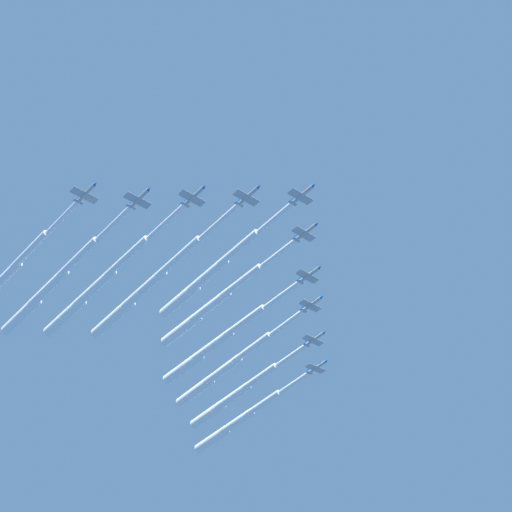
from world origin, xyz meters
The scene contains 10 objects.
jet_lead centered at (16.27, 8.15, 191.67)m, with size 72.00×17.30×3.97m.
jet_port_inner centered at (29.64, 0.07, 192.65)m, with size 73.55×19.31×3.92m.
jet_starboard_inner centered at (32.37, 22.86, 191.12)m, with size 84.34×19.45×3.95m.
jet_port_mid centered at (43.96, -8.85, 189.94)m, with size 76.51×20.03×3.87m.
jet_starboard_mid centered at (40.03, 36.67, 190.98)m, with size 83.76×20.19×3.90m.
jet_port_outer centered at (56.18, -19.56, 191.79)m, with size 76.21×18.06×3.89m.
jet_starboard_outer centered at (46.32, 49.50, 189.97)m, with size 81.04×19.48×3.93m.
jet_trail_port centered at (65.39, -29.39, 190.09)m, with size 71.34×17.40×3.89m.
jet_trail_starboard centered at (52.52, 62.72, 192.30)m, with size 78.21×19.33×3.90m.
jet_tail_end centered at (78.93, -38.81, 190.28)m, with size 73.10×17.40×3.96m.
Camera 1 is at (-148.03, 89.50, 10.88)m, focal length 57.29 mm.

